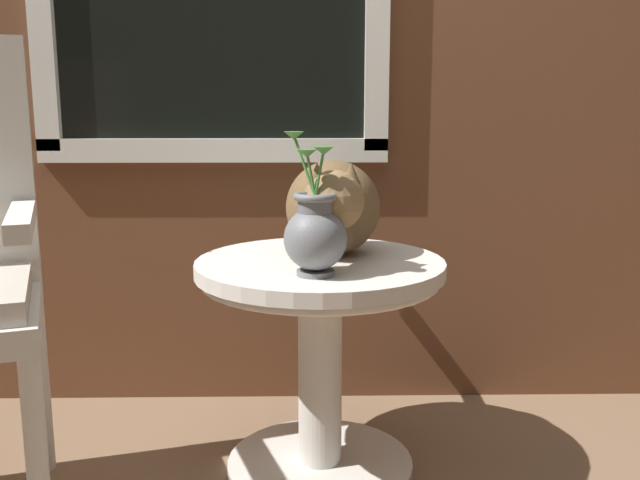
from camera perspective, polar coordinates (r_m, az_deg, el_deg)
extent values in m
cube|color=silver|center=(2.16, -8.54, 7.14)|extent=(1.04, 0.03, 0.07)
cylinder|color=silver|center=(1.91, 0.00, -17.62)|extent=(0.47, 0.47, 0.03)
cylinder|color=silver|center=(1.80, 0.00, -10.35)|extent=(0.11, 0.11, 0.49)
cylinder|color=silver|center=(1.73, 0.00, -2.20)|extent=(0.61, 0.61, 0.03)
torus|color=silver|center=(1.73, 0.00, -3.09)|extent=(0.58, 0.58, 0.02)
cylinder|color=silver|center=(1.59, -21.80, -16.26)|extent=(0.04, 0.04, 0.45)
cylinder|color=silver|center=(1.97, -21.54, -10.93)|extent=(0.04, 0.04, 0.45)
cube|color=silver|center=(1.65, -22.89, 1.58)|extent=(0.18, 0.41, 0.04)
ellipsoid|color=brown|center=(1.78, 1.05, 2.64)|extent=(0.24, 0.28, 0.24)
sphere|color=olive|center=(1.60, 1.14, 3.18)|extent=(0.14, 0.14, 0.14)
cone|color=brown|center=(1.59, -0.23, 5.41)|extent=(0.04, 0.04, 0.05)
cone|color=brown|center=(1.59, 2.53, 5.40)|extent=(0.04, 0.04, 0.05)
cylinder|color=brown|center=(1.99, 0.96, 1.45)|extent=(0.06, 0.25, 0.05)
cylinder|color=slate|center=(1.57, -0.37, -2.63)|extent=(0.08, 0.08, 0.01)
ellipsoid|color=slate|center=(1.56, -0.37, 0.09)|extent=(0.14, 0.14, 0.14)
cylinder|color=slate|center=(1.54, -0.37, 2.77)|extent=(0.08, 0.08, 0.04)
torus|color=slate|center=(1.54, -0.38, 3.52)|extent=(0.10, 0.10, 0.02)
cylinder|color=#47893D|center=(1.53, -0.04, 5.34)|extent=(0.02, 0.02, 0.10)
cone|color=#47893D|center=(1.52, 0.29, 7.18)|extent=(0.04, 0.04, 0.02)
cylinder|color=#47893D|center=(1.53, -0.71, 5.23)|extent=(0.02, 0.01, 0.09)
cone|color=#47893D|center=(1.53, -1.05, 6.96)|extent=(0.04, 0.04, 0.02)
cylinder|color=#47893D|center=(1.55, -1.25, 5.97)|extent=(0.05, 0.04, 0.13)
cone|color=#47893D|center=(1.56, -2.12, 8.38)|extent=(0.04, 0.04, 0.02)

